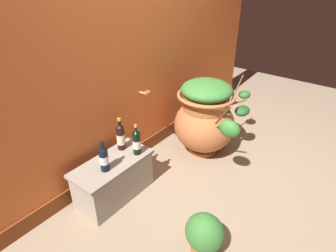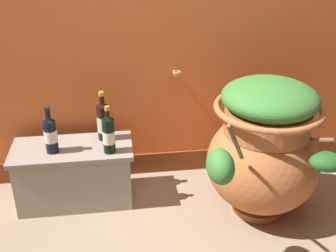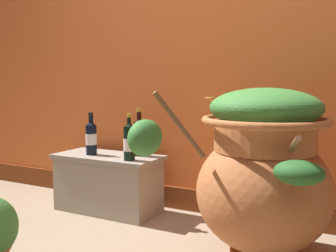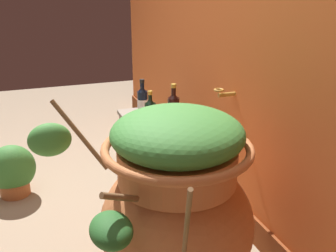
# 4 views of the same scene
# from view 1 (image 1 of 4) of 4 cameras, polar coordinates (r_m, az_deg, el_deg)

# --- Properties ---
(ground_plane) EXTENTS (7.00, 7.00, 0.00)m
(ground_plane) POSITION_cam_1_polar(r_m,az_deg,el_deg) (2.85, 12.02, -13.11)
(ground_plane) COLOR gray
(back_wall) EXTENTS (4.40, 0.33, 2.60)m
(back_wall) POSITION_cam_1_polar(r_m,az_deg,el_deg) (2.86, -7.73, 17.06)
(back_wall) COLOR #D6662D
(back_wall) RESTS_ON ground_plane
(terracotta_urn) EXTENTS (1.12, 0.91, 0.86)m
(terracotta_urn) POSITION_cam_1_polar(r_m,az_deg,el_deg) (3.15, 7.52, 1.82)
(terracotta_urn) COLOR #B26638
(terracotta_urn) RESTS_ON ground_plane
(stone_ledge) EXTENTS (0.74, 0.35, 0.39)m
(stone_ledge) POSITION_cam_1_polar(r_m,az_deg,el_deg) (2.69, -10.81, -10.15)
(stone_ledge) COLOR #9E9384
(stone_ledge) RESTS_ON ground_plane
(wine_bottle_left) EXTENTS (0.08, 0.08, 0.29)m
(wine_bottle_left) POSITION_cam_1_polar(r_m,az_deg,el_deg) (2.42, -12.72, -6.20)
(wine_bottle_left) COLOR black
(wine_bottle_left) RESTS_ON stone_ledge
(wine_bottle_middle) EXTENTS (0.07, 0.07, 0.30)m
(wine_bottle_middle) POSITION_cam_1_polar(r_m,az_deg,el_deg) (2.58, -6.30, -3.13)
(wine_bottle_middle) COLOR black
(wine_bottle_middle) RESTS_ON stone_ledge
(wine_bottle_right) EXTENTS (0.08, 0.08, 0.32)m
(wine_bottle_right) POSITION_cam_1_polar(r_m,az_deg,el_deg) (2.66, -9.45, -2.03)
(wine_bottle_right) COLOR black
(wine_bottle_right) RESTS_ON stone_ledge
(potted_shrub) EXTENTS (0.27, 0.30, 0.35)m
(potted_shrub) POSITION_cam_1_polar(r_m,az_deg,el_deg) (2.27, 7.31, -20.77)
(potted_shrub) COLOR #B26638
(potted_shrub) RESTS_ON ground_plane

